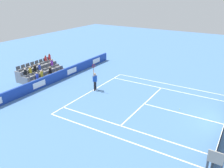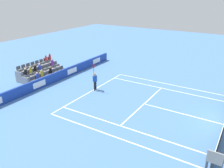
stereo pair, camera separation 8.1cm
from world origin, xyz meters
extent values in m
cube|color=white|center=(0.00, -11.89, 0.00)|extent=(10.97, 0.10, 0.01)
cube|color=white|center=(0.00, -6.40, 0.00)|extent=(8.23, 0.10, 0.01)
cube|color=white|center=(0.00, -3.20, 0.00)|extent=(0.10, 6.40, 0.01)
cube|color=white|center=(4.12, -5.95, 0.00)|extent=(0.10, 11.89, 0.01)
cube|color=white|center=(-4.12, -5.95, 0.00)|extent=(0.10, 11.89, 0.01)
cube|color=white|center=(5.49, -5.95, 0.00)|extent=(0.10, 11.89, 0.01)
cube|color=white|center=(-5.49, -5.95, 0.00)|extent=(0.10, 11.89, 0.01)
cube|color=white|center=(0.00, -11.79, 0.00)|extent=(0.10, 0.20, 0.01)
cube|color=#193899|center=(0.00, -16.63, 0.51)|extent=(19.41, 0.20, 1.02)
cube|color=white|center=(-7.28, -16.52, 0.51)|extent=(1.55, 0.01, 0.57)
cube|color=white|center=(-2.43, -16.52, 0.51)|extent=(1.55, 0.01, 0.57)
cube|color=white|center=(2.43, -16.52, 0.51)|extent=(1.55, 0.01, 0.57)
cylinder|color=#33383D|center=(5.94, 0.00, 0.54)|extent=(0.10, 0.10, 1.07)
cylinder|color=black|center=(-0.35, -11.74, 0.45)|extent=(0.16, 0.16, 0.90)
cylinder|color=black|center=(-0.11, -11.70, 0.45)|extent=(0.16, 0.16, 0.90)
cube|color=white|center=(-0.35, -11.74, 0.04)|extent=(0.17, 0.28, 0.08)
cube|color=white|center=(-0.11, -11.70, 0.04)|extent=(0.17, 0.28, 0.08)
cube|color=#1947B2|center=(-0.23, -11.72, 1.20)|extent=(0.28, 0.39, 0.60)
sphere|color=#D3A884|center=(-0.23, -11.72, 1.66)|extent=(0.24, 0.24, 0.24)
cylinder|color=#D3A884|center=(-0.01, -11.68, 1.81)|extent=(0.09, 0.09, 0.62)
cylinder|color=#D3A884|center=(-0.45, -11.71, 1.22)|extent=(0.09, 0.09, 0.56)
cylinder|color=black|center=(-0.01, -11.68, 2.26)|extent=(0.04, 0.04, 0.28)
torus|color=red|center=(-0.01, -11.68, 2.54)|extent=(0.09, 0.31, 0.31)
sphere|color=#D1E533|center=(-0.01, -11.68, 2.82)|extent=(0.07, 0.07, 0.07)
cylinder|color=#474C54|center=(6.39, -0.15, 0.85)|extent=(0.07, 0.07, 1.71)
cube|color=gray|center=(6.69, 0.15, 1.75)|extent=(0.70, 0.70, 0.08)
cube|color=gray|center=(7.01, 0.15, 2.06)|extent=(0.06, 0.70, 0.55)
cube|color=#474C54|center=(6.69, -0.17, 1.93)|extent=(0.56, 0.05, 0.04)
cube|color=#474C54|center=(6.69, 0.47, 1.93)|extent=(0.56, 0.05, 0.04)
cube|color=gray|center=(0.00, -17.71, 0.21)|extent=(4.96, 0.95, 0.42)
cube|color=#545960|center=(-2.17, -17.71, 0.52)|extent=(0.48, 0.44, 0.20)
cube|color=#545960|center=(-2.17, -17.91, 0.77)|extent=(0.48, 0.04, 0.30)
cube|color=#545960|center=(-1.55, -17.71, 0.52)|extent=(0.48, 0.44, 0.20)
cube|color=#545960|center=(-1.55, -17.91, 0.77)|extent=(0.48, 0.04, 0.30)
cube|color=#545960|center=(-0.93, -17.71, 0.52)|extent=(0.48, 0.44, 0.20)
cube|color=#545960|center=(-0.93, -17.91, 0.77)|extent=(0.48, 0.04, 0.30)
cube|color=#545960|center=(-0.31, -17.71, 0.52)|extent=(0.48, 0.44, 0.20)
cube|color=#545960|center=(-0.31, -17.91, 0.77)|extent=(0.48, 0.04, 0.30)
cube|color=#545960|center=(0.31, -17.71, 0.52)|extent=(0.48, 0.44, 0.20)
cube|color=#545960|center=(0.31, -17.91, 0.77)|extent=(0.48, 0.04, 0.30)
cube|color=#545960|center=(0.93, -17.71, 0.52)|extent=(0.48, 0.44, 0.20)
cube|color=#545960|center=(0.93, -17.91, 0.77)|extent=(0.48, 0.04, 0.30)
cube|color=#545960|center=(1.55, -17.71, 0.52)|extent=(0.48, 0.44, 0.20)
cube|color=#545960|center=(1.55, -17.91, 0.77)|extent=(0.48, 0.04, 0.30)
cube|color=#545960|center=(2.17, -17.71, 0.52)|extent=(0.48, 0.44, 0.20)
cube|color=#545960|center=(2.17, -17.91, 0.77)|extent=(0.48, 0.04, 0.30)
cube|color=gray|center=(0.00, -18.66, 0.42)|extent=(4.96, 0.95, 0.84)
cube|color=#545960|center=(-2.17, -18.66, 0.94)|extent=(0.48, 0.44, 0.20)
cube|color=#545960|center=(-2.17, -18.86, 1.19)|extent=(0.48, 0.04, 0.30)
cube|color=#545960|center=(-1.55, -18.66, 0.94)|extent=(0.48, 0.44, 0.20)
cube|color=#545960|center=(-1.55, -18.86, 1.19)|extent=(0.48, 0.04, 0.30)
cube|color=#545960|center=(-0.93, -18.66, 0.94)|extent=(0.48, 0.44, 0.20)
cube|color=#545960|center=(-0.93, -18.86, 1.19)|extent=(0.48, 0.04, 0.30)
cube|color=#545960|center=(-0.31, -18.66, 0.94)|extent=(0.48, 0.44, 0.20)
cube|color=#545960|center=(-0.31, -18.86, 1.19)|extent=(0.48, 0.04, 0.30)
cube|color=#545960|center=(0.31, -18.66, 0.94)|extent=(0.48, 0.44, 0.20)
cube|color=#545960|center=(0.31, -18.86, 1.19)|extent=(0.48, 0.04, 0.30)
cube|color=#545960|center=(0.93, -18.66, 0.94)|extent=(0.48, 0.44, 0.20)
cube|color=#545960|center=(0.93, -18.86, 1.19)|extent=(0.48, 0.04, 0.30)
cube|color=#545960|center=(1.55, -18.66, 0.94)|extent=(0.48, 0.44, 0.20)
cube|color=#545960|center=(1.55, -18.86, 1.19)|extent=(0.48, 0.04, 0.30)
cube|color=#545960|center=(2.17, -18.66, 0.94)|extent=(0.48, 0.44, 0.20)
cube|color=#545960|center=(2.17, -18.86, 1.19)|extent=(0.48, 0.04, 0.30)
cube|color=gray|center=(0.00, -19.61, 0.63)|extent=(4.96, 0.95, 1.26)
cube|color=#545960|center=(-2.17, -19.61, 1.36)|extent=(0.48, 0.44, 0.20)
cube|color=#545960|center=(-2.17, -19.81, 1.61)|extent=(0.48, 0.04, 0.30)
cube|color=#545960|center=(-1.55, -19.61, 1.36)|extent=(0.48, 0.44, 0.20)
cube|color=#545960|center=(-1.55, -19.81, 1.61)|extent=(0.48, 0.04, 0.30)
cube|color=#545960|center=(-0.93, -19.61, 1.36)|extent=(0.48, 0.44, 0.20)
cube|color=#545960|center=(-0.93, -19.81, 1.61)|extent=(0.48, 0.04, 0.30)
cube|color=#545960|center=(-0.31, -19.61, 1.36)|extent=(0.48, 0.44, 0.20)
cube|color=#545960|center=(-0.31, -19.81, 1.61)|extent=(0.48, 0.04, 0.30)
cube|color=#545960|center=(0.31, -19.61, 1.36)|extent=(0.48, 0.44, 0.20)
cube|color=#545960|center=(0.31, -19.81, 1.61)|extent=(0.48, 0.04, 0.30)
cube|color=#545960|center=(0.93, -19.61, 1.36)|extent=(0.48, 0.44, 0.20)
cube|color=#545960|center=(0.93, -19.81, 1.61)|extent=(0.48, 0.04, 0.30)
cube|color=#545960|center=(1.55, -19.61, 1.36)|extent=(0.48, 0.44, 0.20)
cube|color=#545960|center=(1.55, -19.81, 1.61)|extent=(0.48, 0.04, 0.30)
cube|color=#545960|center=(2.17, -19.61, 1.36)|extent=(0.48, 0.44, 0.20)
cube|color=#545960|center=(2.17, -19.81, 1.61)|extent=(0.48, 0.04, 0.30)
cylinder|color=yellow|center=(1.55, -18.71, 1.29)|extent=(0.28, 0.28, 0.49)
sphere|color=#D3A884|center=(1.55, -18.71, 1.63)|extent=(0.20, 0.20, 0.20)
cylinder|color=red|center=(-1.55, -19.66, 1.67)|extent=(0.28, 0.28, 0.43)
sphere|color=brown|center=(-1.55, -19.66, 1.99)|extent=(0.20, 0.20, 0.20)
cylinder|color=red|center=(-2.17, -19.66, 1.71)|extent=(0.28, 0.28, 0.51)
sphere|color=brown|center=(-2.17, -19.66, 2.07)|extent=(0.20, 0.20, 0.20)
cylinder|color=purple|center=(-1.55, -18.71, 1.31)|extent=(0.28, 0.28, 0.53)
sphere|color=#D3A884|center=(-1.55, -18.71, 1.67)|extent=(0.20, 0.20, 0.20)
cylinder|color=black|center=(2.17, -18.71, 1.29)|extent=(0.28, 0.28, 0.50)
sphere|color=beige|center=(2.17, -18.71, 1.64)|extent=(0.20, 0.20, 0.20)
cylinder|color=black|center=(-0.31, -17.76, 0.88)|extent=(0.28, 0.28, 0.53)
sphere|color=#9E7251|center=(-0.31, -17.76, 1.25)|extent=(0.20, 0.20, 0.20)
cylinder|color=yellow|center=(0.93, -17.76, 0.89)|extent=(0.28, 0.28, 0.54)
sphere|color=beige|center=(0.93, -17.76, 1.26)|extent=(0.20, 0.20, 0.20)
cylinder|color=blue|center=(0.31, -18.71, 1.29)|extent=(0.28, 0.28, 0.49)
sphere|color=beige|center=(0.31, -18.71, 1.63)|extent=(0.20, 0.20, 0.20)
cylinder|color=blue|center=(1.55, -17.76, 0.85)|extent=(0.28, 0.28, 0.46)
sphere|color=beige|center=(1.55, -17.76, 1.18)|extent=(0.20, 0.20, 0.20)
cylinder|color=black|center=(0.93, -18.71, 1.30)|extent=(0.28, 0.28, 0.53)
sphere|color=brown|center=(0.93, -18.71, 1.67)|extent=(0.20, 0.20, 0.20)
sphere|color=#D1E533|center=(-0.58, -3.52, 0.03)|extent=(0.07, 0.07, 0.07)
camera|label=1|loc=(16.72, 0.62, 9.03)|focal=37.37mm
camera|label=2|loc=(16.68, 0.69, 9.03)|focal=37.37mm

